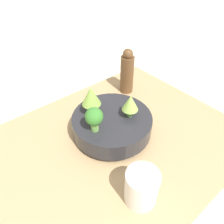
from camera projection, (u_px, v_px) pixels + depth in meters
The scene contains 8 objects.
ground_plane at pixel (112, 148), 0.74m from camera, with size 6.00×6.00×0.00m, color beige.
table at pixel (112, 145), 0.73m from camera, with size 0.83×0.64×0.03m.
bowl at pixel (112, 124), 0.72m from camera, with size 0.26×0.26×0.07m.
romanesco_piece_near at pixel (91, 97), 0.68m from camera, with size 0.06×0.06×0.10m.
broccoli_floret_right at pixel (94, 117), 0.62m from camera, with size 0.05×0.05×0.08m.
romanesco_piece_far at pixel (130, 103), 0.67m from camera, with size 0.05×0.05×0.08m.
cup at pixel (141, 187), 0.54m from camera, with size 0.08×0.08×0.10m.
pepper_mill at pixel (127, 72), 0.89m from camera, with size 0.05×0.05×0.19m.
Camera 1 is at (0.31, 0.37, 0.57)m, focal length 35.00 mm.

